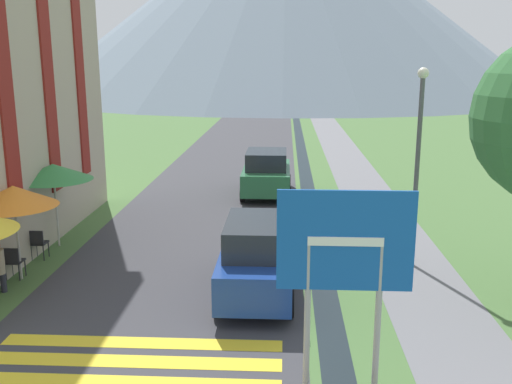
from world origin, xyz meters
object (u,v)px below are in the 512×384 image
parked_car_far (267,173)px  cafe_chair_far_right (38,242)px  cafe_chair_middle (13,260)px  cafe_umbrella_middle_orange (14,196)px  cafe_umbrella_rear_green (53,172)px  road_sign (345,261)px  streetlamp (418,151)px  parked_car_near (257,257)px

parked_car_far → cafe_chair_far_right: parked_car_far is taller
cafe_chair_middle → cafe_umbrella_middle_orange: size_ratio=0.36×
parked_car_far → cafe_umbrella_rear_green: bearing=-131.2°
parked_car_far → cafe_chair_far_right: bearing=-127.1°
road_sign → streetlamp: 6.83m
cafe_chair_middle → cafe_umbrella_rear_green: (0.09, 2.63, 1.70)m
road_sign → streetlamp: size_ratio=0.67×
cafe_chair_middle → cafe_chair_far_right: same height
cafe_chair_far_right → streetlamp: size_ratio=0.16×
parked_car_near → cafe_umbrella_rear_green: (-5.99, 3.17, 1.31)m
parked_car_far → cafe_chair_middle: size_ratio=4.60×
cafe_umbrella_rear_green → cafe_chair_middle: bearing=-92.0°
parked_car_far → cafe_umbrella_rear_green: 9.02m
streetlamp → cafe_chair_far_right: bearing=-179.1°
cafe_chair_far_right → cafe_umbrella_middle_orange: bearing=-81.3°
parked_car_near → cafe_umbrella_middle_orange: size_ratio=1.70×
cafe_chair_far_right → parked_car_near: bearing=-15.6°
road_sign → cafe_umbrella_rear_green: (-7.55, 7.36, -0.15)m
cafe_chair_far_right → cafe_chair_middle: bearing=-87.5°
road_sign → cafe_umbrella_middle_orange: bearing=147.5°
parked_car_far → road_sign: bearing=-83.3°
cafe_chair_far_right → cafe_umbrella_middle_orange: (0.15, -1.41, 1.62)m
parked_car_far → cafe_chair_far_right: 9.91m
parked_car_near → cafe_chair_middle: bearing=174.9°
parked_car_far → streetlamp: 9.04m
parked_car_far → cafe_chair_far_right: (-5.97, -7.89, -0.40)m
parked_car_near → cafe_umbrella_rear_green: 6.90m
cafe_umbrella_rear_green → cafe_chair_far_right: bearing=-94.4°
parked_car_far → cafe_umbrella_rear_green: (-5.88, -6.71, 1.31)m
road_sign → cafe_umbrella_rear_green: size_ratio=1.42×
parked_car_far → streetlamp: bearing=-61.9°
cafe_chair_middle → streetlamp: size_ratio=0.16×
road_sign → parked_car_far: 14.24m
parked_car_near → parked_car_far: same height
streetlamp → cafe_umbrella_middle_orange: bearing=-171.1°
road_sign → parked_car_near: size_ratio=0.86×
road_sign → cafe_umbrella_rear_green: 10.54m
cafe_umbrella_middle_orange → cafe_chair_middle: bearing=-163.3°
cafe_chair_far_right → streetlamp: streetlamp is taller
cafe_chair_far_right → cafe_umbrella_rear_green: bearing=88.1°
road_sign → cafe_chair_middle: (-7.64, 4.73, -1.85)m
parked_car_near → streetlamp: size_ratio=0.79×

